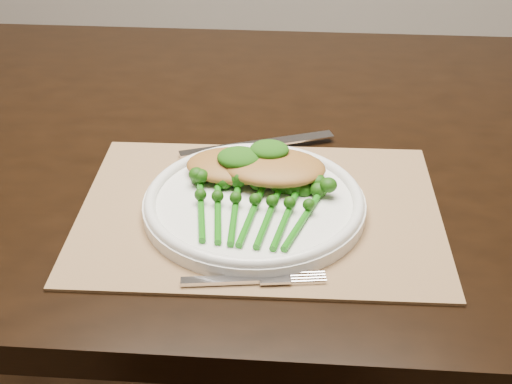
# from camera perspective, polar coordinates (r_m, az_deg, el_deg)

# --- Properties ---
(dining_table) EXTENTS (1.62, 0.94, 0.75)m
(dining_table) POSITION_cam_1_polar(r_m,az_deg,el_deg) (1.28, -1.67, -10.31)
(dining_table) COLOR black
(dining_table) RESTS_ON ground
(placemat) EXTENTS (0.46, 0.35, 0.00)m
(placemat) POSITION_cam_1_polar(r_m,az_deg,el_deg) (0.89, 0.30, -1.51)
(placemat) COLOR #96724C
(placemat) RESTS_ON dining_table
(dinner_plate) EXTENTS (0.27, 0.27, 0.02)m
(dinner_plate) POSITION_cam_1_polar(r_m,az_deg,el_deg) (0.88, -0.14, -0.84)
(dinner_plate) COLOR white
(dinner_plate) RESTS_ON placemat
(knife) EXTENTS (0.22, 0.10, 0.01)m
(knife) POSITION_cam_1_polar(r_m,az_deg,el_deg) (1.01, -1.08, 3.64)
(knife) COLOR silver
(knife) RESTS_ON placemat
(fork) EXTENTS (0.16, 0.04, 0.00)m
(fork) POSITION_cam_1_polar(r_m,az_deg,el_deg) (0.77, 0.57, -6.95)
(fork) COLOR silver
(fork) RESTS_ON placemat
(chicken_fillet_left) EXTENTS (0.13, 0.09, 0.03)m
(chicken_fillet_left) POSITION_cam_1_polar(r_m,az_deg,el_deg) (0.92, -1.67, 2.13)
(chicken_fillet_left) COLOR #A66F30
(chicken_fillet_left) RESTS_ON dinner_plate
(chicken_fillet_right) EXTENTS (0.13, 0.10, 0.03)m
(chicken_fillet_right) POSITION_cam_1_polar(r_m,az_deg,el_deg) (0.90, 1.44, 2.00)
(chicken_fillet_right) COLOR #A66F30
(chicken_fillet_right) RESTS_ON dinner_plate
(pesto_dollop_left) EXTENTS (0.06, 0.05, 0.02)m
(pesto_dollop_left) POSITION_cam_1_polar(r_m,az_deg,el_deg) (0.91, -1.34, 2.76)
(pesto_dollop_left) COLOR #124209
(pesto_dollop_left) RESTS_ON chicken_fillet_left
(pesto_dollop_right) EXTENTS (0.05, 0.04, 0.02)m
(pesto_dollop_right) POSITION_cam_1_polar(r_m,az_deg,el_deg) (0.91, 1.07, 3.41)
(pesto_dollop_right) COLOR #124209
(pesto_dollop_right) RESTS_ON chicken_fillet_right
(broccolini_bundle) EXTENTS (0.15, 0.17, 0.04)m
(broccolini_bundle) POSITION_cam_1_polar(r_m,az_deg,el_deg) (0.84, -0.36, -1.78)
(broccolini_bundle) COLOR #15680D
(broccolini_bundle) RESTS_ON dinner_plate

